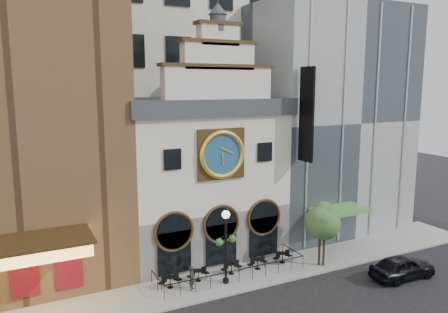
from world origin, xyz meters
name	(u,v)px	position (x,y,z in m)	size (l,w,h in m)	color
ground	(248,292)	(0.00, 0.00, 0.00)	(120.00, 120.00, 0.00)	black
sidewalk	(230,276)	(0.00, 2.50, 0.07)	(44.00, 5.00, 0.15)	gray
clock_building	(199,170)	(0.00, 7.82, 6.69)	(12.60, 8.78, 18.65)	#605E5B
theater_building	(9,96)	(-13.00, 9.96, 12.60)	(14.00, 15.60, 25.00)	brown
retail_building	(315,119)	(12.99, 9.99, 10.14)	(14.00, 14.40, 20.00)	gray
office_tower	(148,16)	(0.00, 20.00, 20.00)	(20.00, 16.00, 40.00)	silver
cafe_railing	(230,269)	(0.00, 2.50, 0.60)	(10.60, 2.60, 0.90)	black
bistro_0	(170,281)	(-4.43, 2.53, 0.61)	(1.58, 0.68, 0.90)	black
bistro_1	(198,274)	(-2.38, 2.63, 0.61)	(1.58, 0.68, 0.90)	black
bistro_2	(231,268)	(0.15, 2.61, 0.61)	(1.58, 0.68, 0.90)	black
bistro_3	(257,263)	(2.22, 2.49, 0.61)	(1.58, 0.68, 0.90)	black
bistro_4	(283,257)	(4.49, 2.63, 0.61)	(1.58, 0.68, 0.90)	black
car_right	(402,267)	(10.62, -3.07, 0.82)	(1.95, 4.84, 1.65)	black
pedestrian	(192,278)	(-3.25, 1.62, 0.97)	(0.60, 0.39, 1.63)	black
lamppost	(226,238)	(-0.82, 1.56, 3.27)	(1.59, 0.72, 5.04)	black
tree_left	(325,221)	(6.94, 0.88, 3.52)	(2.39, 2.30, 4.60)	#382619
tree_right	(321,220)	(6.73, 1.13, 3.60)	(2.45, 2.35, 4.71)	#382619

